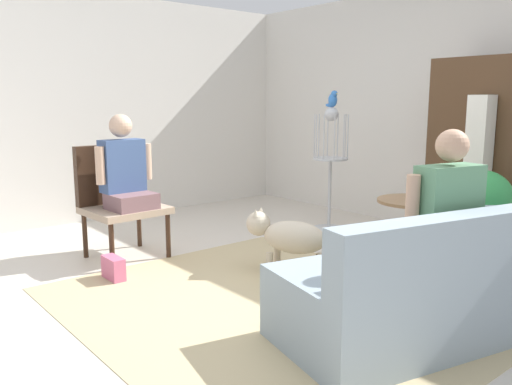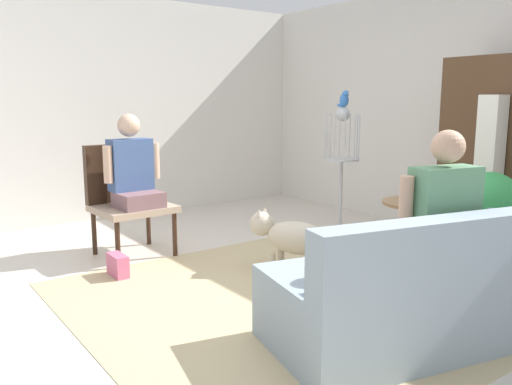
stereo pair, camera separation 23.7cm
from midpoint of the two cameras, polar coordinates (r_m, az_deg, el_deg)
ground_plane at (r=4.02m, az=3.87°, el=-10.83°), size 7.67×7.67×0.00m
back_wall at (r=5.89m, az=24.91°, el=8.09°), size 6.99×0.12×2.65m
left_wall at (r=6.70m, az=-12.34°, el=8.90°), size 0.12×5.91×2.65m
area_rug at (r=3.74m, az=2.81°, el=-12.37°), size 2.95×2.42×0.01m
couch at (r=3.45m, az=21.26°, el=-9.82°), size 1.28×2.16×0.82m
armchair at (r=5.02m, az=-12.66°, el=0.11°), size 0.65×0.69×1.02m
person_on_couch at (r=3.33m, az=21.09°, el=-2.17°), size 0.51×0.56×0.81m
person_on_armchair at (r=4.85m, az=-11.91°, el=2.46°), size 0.42×0.54×0.83m
round_end_table at (r=4.49m, az=18.65°, el=-3.12°), size 0.58×0.58×0.62m
dog at (r=4.33m, az=5.38°, el=-4.79°), size 0.81×0.47×0.54m
bird_cage_stand at (r=5.76m, az=10.43°, el=2.19°), size 0.38×0.38×1.36m
parrot at (r=5.70m, az=10.77°, el=9.93°), size 0.17×0.10×0.17m
potted_plant at (r=4.46m, az=25.29°, el=-1.74°), size 0.49×0.49×0.89m
column_lamp at (r=5.00m, az=25.13°, el=1.02°), size 0.20×0.20×1.47m
armoire_cabinet at (r=5.35m, az=26.53°, el=3.37°), size 1.02×0.56×1.82m
handbag at (r=4.45m, az=-13.32°, el=-7.74°), size 0.25×0.10×0.19m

